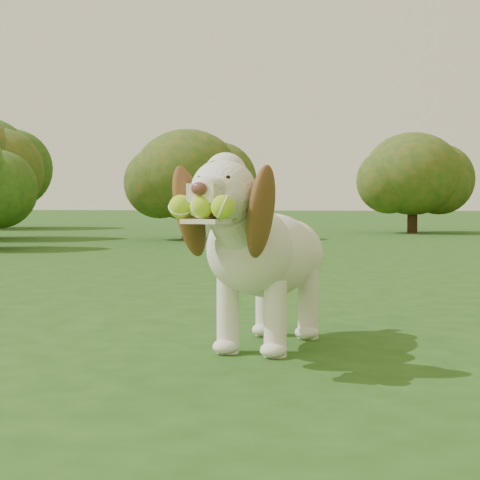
# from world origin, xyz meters

# --- Properties ---
(ground) EXTENTS (80.00, 80.00, 0.00)m
(ground) POSITION_xyz_m (0.00, 0.00, 0.00)
(ground) COLOR #204513
(ground) RESTS_ON ground
(dog) EXTENTS (0.65, 1.29, 0.85)m
(dog) POSITION_xyz_m (-0.39, 0.23, 0.45)
(dog) COLOR white
(dog) RESTS_ON ground
(shrub_i) EXTENTS (1.86, 1.86, 1.93)m
(shrub_i) POSITION_xyz_m (1.26, 12.41, 1.13)
(shrub_i) COLOR #382314
(shrub_i) RESTS_ON ground
(shrub_b) EXTENTS (1.72, 1.72, 1.78)m
(shrub_b) POSITION_xyz_m (-2.55, 9.45, 1.05)
(shrub_b) COLOR #382314
(shrub_b) RESTS_ON ground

